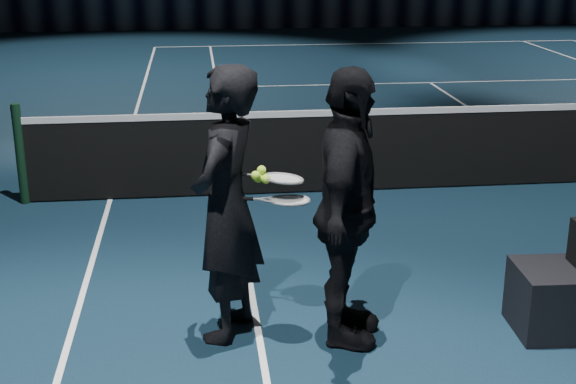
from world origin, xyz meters
name	(u,v)px	position (x,y,z in m)	size (l,w,h in m)	color
net_post_left	(20,154)	(-6.40, 0.00, 0.55)	(0.10, 0.10, 1.10)	black
sponsor_backdrop	(345,12)	(0.00, 15.50, 0.45)	(22.00, 0.15, 0.90)	black
player_a	(226,205)	(-4.32, -3.20, 1.00)	(0.73, 0.48, 1.99)	black
player_b	(347,210)	(-3.49, -3.39, 1.00)	(1.17, 0.49, 1.99)	black
racket_lower	(290,200)	(-3.88, -3.30, 1.05)	(0.68, 0.22, 0.03)	black
racket_upper	(283,179)	(-3.92, -3.25, 1.20)	(0.68, 0.22, 0.03)	black
tennis_balls	(262,176)	(-4.07, -3.25, 1.22)	(0.12, 0.10, 0.12)	#AAE530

